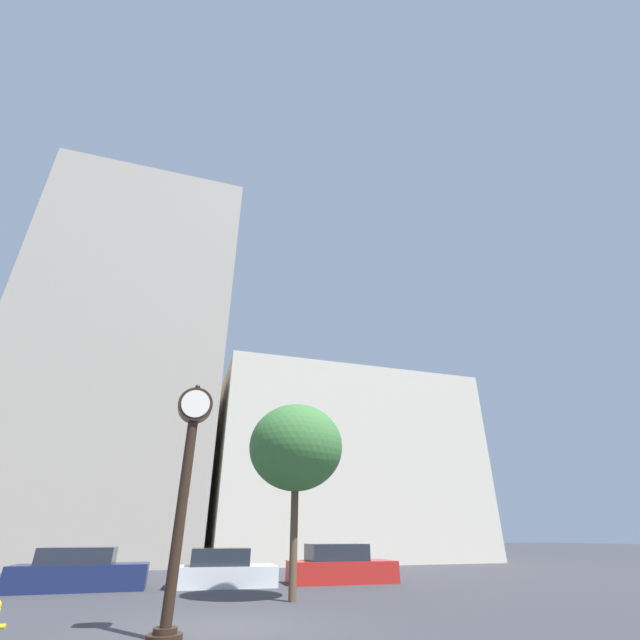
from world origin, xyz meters
The scene contains 8 objects.
ground_plane centered at (0.00, 0.00, 0.00)m, with size 200.00×200.00×0.00m, color #38383D.
building_tall_tower centered at (-6.80, 24.00, 14.75)m, with size 14.65×12.00×29.50m.
building_storefront_row centered at (11.39, 24.00, 6.92)m, with size 20.57×12.00×13.84m.
street_clock centered at (-1.28, -1.25, 2.89)m, with size 0.77×0.67×4.94m.
car_navy centered at (-4.39, 8.19, 0.58)m, with size 4.52×1.79×1.37m.
car_white centered at (0.67, 8.02, 0.55)m, with size 4.08×2.17×1.31m.
car_red centered at (5.52, 8.05, 0.60)m, with size 4.43×2.05×1.44m.
bare_tree centered at (2.27, 3.21, 4.45)m, with size 3.17×3.17×5.90m.
Camera 1 is at (-1.40, -11.39, 1.75)m, focal length 24.00 mm.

